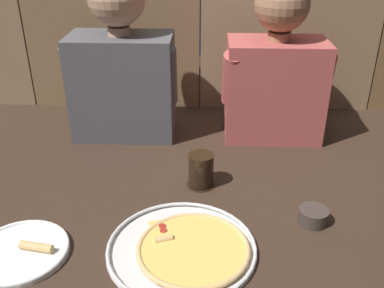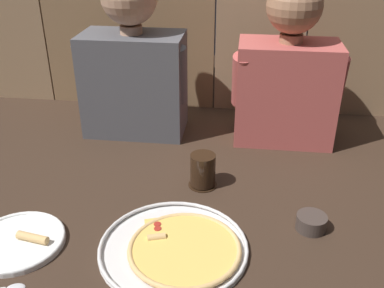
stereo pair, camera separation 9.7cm
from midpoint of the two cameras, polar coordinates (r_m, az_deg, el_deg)
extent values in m
plane|color=#332319|center=(1.26, 2.00, -9.47)|extent=(3.20, 3.20, 0.00)
cylinder|color=silver|center=(1.15, 0.05, -13.51)|extent=(0.38, 0.38, 0.01)
torus|color=silver|center=(1.14, 0.05, -13.21)|extent=(0.38, 0.38, 0.01)
cylinder|color=#B23823|center=(1.14, 1.54, -13.70)|extent=(0.28, 0.28, 0.00)
cylinder|color=#EABC56|center=(1.13, 1.55, -13.51)|extent=(0.27, 0.27, 0.01)
torus|color=tan|center=(1.13, 1.55, -13.51)|extent=(0.29, 0.29, 0.01)
cube|color=#EABC56|center=(1.20, -2.54, -11.05)|extent=(0.07, 0.09, 0.01)
cylinder|color=tan|center=(1.16, -2.22, -12.12)|extent=(0.05, 0.03, 0.02)
cylinder|color=#A3281E|center=(1.20, -2.20, -10.45)|extent=(0.02, 0.02, 0.00)
cylinder|color=#A3281E|center=(1.19, -2.13, -11.02)|extent=(0.02, 0.02, 0.00)
cylinder|color=white|center=(1.23, -19.66, -12.02)|extent=(0.24, 0.24, 0.01)
torus|color=white|center=(1.23, -19.70, -11.81)|extent=(0.24, 0.24, 0.01)
cylinder|color=tan|center=(1.21, -17.86, -11.59)|extent=(0.09, 0.04, 0.02)
cylinder|color=black|center=(1.39, 3.40, -5.29)|extent=(0.09, 0.09, 0.01)
cylinder|color=black|center=(1.36, 3.46, -3.39)|extent=(0.08, 0.08, 0.10)
cylinder|color=#3D332D|center=(1.26, 17.44, -9.76)|extent=(0.08, 0.08, 0.04)
cylinder|color=#B23823|center=(1.25, 17.51, -9.38)|extent=(0.07, 0.07, 0.02)
ellipsoid|color=silver|center=(1.11, -19.63, -17.19)|extent=(0.05, 0.04, 0.01)
cube|color=#4C4C51|center=(1.68, -5.83, 7.73)|extent=(0.37, 0.21, 0.38)
cylinder|color=tan|center=(1.62, -6.19, 14.57)|extent=(0.08, 0.08, 0.03)
cylinder|color=#4C4C51|center=(1.67, -11.93, 9.22)|extent=(0.08, 0.12, 0.22)
cylinder|color=#4C4C51|center=(1.59, -0.28, 8.95)|extent=(0.08, 0.11, 0.22)
cube|color=#AD4C47|center=(1.65, 13.73, 6.49)|extent=(0.35, 0.21, 0.37)
cylinder|color=#9E7051|center=(1.59, 14.54, 13.15)|extent=(0.08, 0.08, 0.03)
sphere|color=#9E7051|center=(1.57, 15.03, 17.01)|extent=(0.19, 0.19, 0.19)
sphere|color=brown|center=(1.58, 15.04, 17.60)|extent=(0.17, 0.17, 0.17)
cylinder|color=#AD4C47|center=(1.58, 8.38, 8.21)|extent=(0.08, 0.14, 0.22)
cylinder|color=#AD4C47|center=(1.62, 19.62, 7.35)|extent=(0.08, 0.12, 0.21)
camera|label=1|loc=(0.05, -87.77, 1.17)|focal=40.99mm
camera|label=2|loc=(0.05, 92.23, -1.17)|focal=40.99mm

